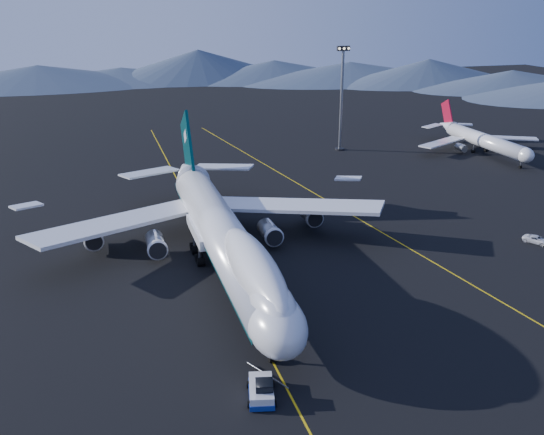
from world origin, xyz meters
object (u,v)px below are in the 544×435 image
object	(u,v)px
boeing_747	(223,234)
floodlight_mast	(341,99)
second_jet	(482,140)
pushback_tug	(261,391)
service_van	(537,240)

from	to	relation	value
boeing_747	floodlight_mast	distance (m)	83.30
second_jet	floodlight_mast	size ratio (longest dim) A/B	1.50
boeing_747	pushback_tug	size ratio (longest dim) A/B	12.90
boeing_747	service_van	size ratio (longest dim) A/B	15.95
second_jet	pushback_tug	bearing A→B (deg)	-150.92
service_van	floodlight_mast	distance (m)	74.34
service_van	pushback_tug	bearing A→B (deg)	174.96
service_van	second_jet	bearing A→B (deg)	32.50
pushback_tug	floodlight_mast	size ratio (longest dim) A/B	0.20
boeing_747	second_jet	world-z (taller)	boeing_747
second_jet	service_van	world-z (taller)	second_jet
boeing_747	floodlight_mast	world-z (taller)	floodlight_mast
second_jet	service_van	bearing A→B (deg)	-132.55
pushback_tug	boeing_747	bearing A→B (deg)	97.62
pushback_tug	service_van	distance (m)	62.93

